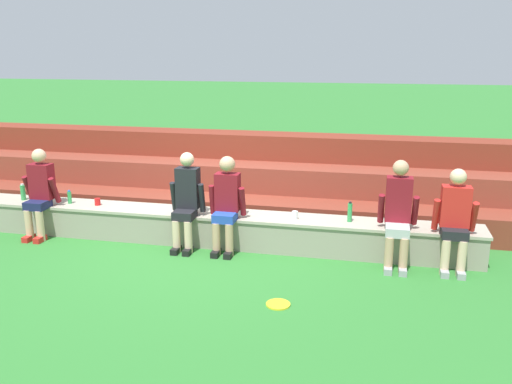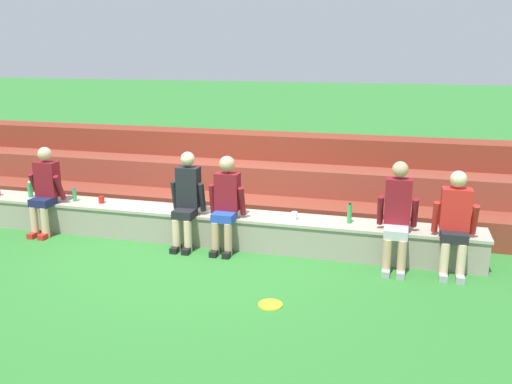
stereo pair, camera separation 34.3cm
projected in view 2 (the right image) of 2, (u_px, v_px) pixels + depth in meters
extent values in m
plane|color=#2D752D|center=(198.00, 248.00, 7.73)|extent=(80.00, 80.00, 0.00)
cube|color=gray|center=(204.00, 227.00, 7.92)|extent=(7.75, 0.53, 0.46)
cube|color=#ABA28E|center=(204.00, 213.00, 7.87)|extent=(7.79, 0.57, 0.04)
cube|color=brown|center=(224.00, 210.00, 8.78)|extent=(11.12, 0.63, 0.44)
cube|color=brown|center=(236.00, 188.00, 9.31)|extent=(11.12, 0.63, 0.87)
cube|color=maroon|center=(246.00, 168.00, 9.84)|extent=(11.12, 0.63, 1.31)
cylinder|color=#DBAD89|center=(34.00, 222.00, 8.14)|extent=(0.11, 0.11, 0.46)
cylinder|color=#DBAD89|center=(45.00, 223.00, 8.09)|extent=(0.11, 0.11, 0.46)
cube|color=red|center=(34.00, 235.00, 8.15)|extent=(0.10, 0.22, 0.08)
cube|color=red|center=(45.00, 236.00, 8.11)|extent=(0.10, 0.22, 0.08)
cube|color=#191E47|center=(43.00, 202.00, 8.16)|extent=(0.31, 0.31, 0.12)
cube|color=maroon|center=(47.00, 179.00, 8.22)|extent=(0.34, 0.20, 0.53)
sphere|color=#DBAD89|center=(45.00, 154.00, 8.12)|extent=(0.21, 0.21, 0.21)
cylinder|color=maroon|center=(35.00, 186.00, 8.29)|extent=(0.08, 0.22, 0.42)
cylinder|color=maroon|center=(60.00, 188.00, 8.18)|extent=(0.08, 0.23, 0.42)
cylinder|color=beige|center=(176.00, 235.00, 7.56)|extent=(0.11, 0.11, 0.46)
cylinder|color=beige|center=(188.00, 236.00, 7.51)|extent=(0.11, 0.11, 0.46)
cube|color=black|center=(176.00, 249.00, 7.57)|extent=(0.10, 0.22, 0.08)
cube|color=black|center=(187.00, 250.00, 7.52)|extent=(0.10, 0.22, 0.08)
cube|color=black|center=(185.00, 214.00, 7.58)|extent=(0.29, 0.30, 0.12)
cube|color=black|center=(189.00, 187.00, 7.65)|extent=(0.32, 0.20, 0.58)
sphere|color=beige|center=(188.00, 159.00, 7.54)|extent=(0.20, 0.20, 0.20)
cylinder|color=black|center=(175.00, 195.00, 7.71)|extent=(0.08, 0.16, 0.43)
cylinder|color=black|center=(202.00, 197.00, 7.61)|extent=(0.08, 0.16, 0.43)
cylinder|color=tan|center=(215.00, 238.00, 7.42)|extent=(0.11, 0.11, 0.46)
cylinder|color=tan|center=(228.00, 240.00, 7.38)|extent=(0.11, 0.11, 0.46)
cube|color=black|center=(215.00, 253.00, 7.44)|extent=(0.10, 0.22, 0.08)
cube|color=black|center=(227.00, 254.00, 7.39)|extent=(0.10, 0.22, 0.08)
cube|color=#2347B2|center=(224.00, 217.00, 7.43)|extent=(0.30, 0.29, 0.12)
cube|color=maroon|center=(227.00, 192.00, 7.50)|extent=(0.33, 0.20, 0.53)
sphere|color=tan|center=(227.00, 164.00, 7.40)|extent=(0.22, 0.22, 0.22)
cylinder|color=maroon|center=(212.00, 199.00, 7.57)|extent=(0.08, 0.14, 0.43)
cylinder|color=maroon|center=(242.00, 201.00, 7.46)|extent=(0.08, 0.19, 0.43)
cylinder|color=tan|center=(387.00, 257.00, 6.77)|extent=(0.11, 0.11, 0.46)
cylinder|color=tan|center=(402.00, 258.00, 6.73)|extent=(0.11, 0.11, 0.46)
cube|color=#99999E|center=(386.00, 272.00, 6.78)|extent=(0.10, 0.22, 0.08)
cube|color=#99999E|center=(401.00, 274.00, 6.74)|extent=(0.10, 0.22, 0.08)
cube|color=#B2B2B7|center=(396.00, 232.00, 6.81)|extent=(0.30, 0.36, 0.12)
cube|color=maroon|center=(398.00, 201.00, 6.92)|extent=(0.33, 0.20, 0.59)
sphere|color=tan|center=(400.00, 169.00, 6.81)|extent=(0.20, 0.20, 0.20)
cylinder|color=maroon|center=(380.00, 210.00, 6.99)|extent=(0.08, 0.21, 0.42)
cylinder|color=maroon|center=(415.00, 213.00, 6.88)|extent=(0.08, 0.22, 0.42)
cylinder|color=beige|center=(444.00, 261.00, 6.65)|extent=(0.11, 0.11, 0.46)
cylinder|color=beige|center=(461.00, 262.00, 6.60)|extent=(0.11, 0.11, 0.46)
cube|color=#99999E|center=(443.00, 276.00, 6.66)|extent=(0.10, 0.22, 0.08)
cube|color=#99999E|center=(460.00, 278.00, 6.61)|extent=(0.10, 0.22, 0.08)
cube|color=black|center=(454.00, 236.00, 6.66)|extent=(0.32, 0.30, 0.12)
cube|color=red|center=(456.00, 209.00, 6.70)|extent=(0.36, 0.20, 0.52)
sphere|color=beige|center=(459.00, 179.00, 6.60)|extent=(0.20, 0.20, 0.20)
cylinder|color=red|center=(436.00, 217.00, 6.76)|extent=(0.08, 0.18, 0.43)
cylinder|color=red|center=(474.00, 220.00, 6.65)|extent=(0.08, 0.22, 0.42)
cylinder|color=green|center=(349.00, 214.00, 7.30)|extent=(0.06, 0.06, 0.26)
cylinder|color=black|center=(350.00, 204.00, 7.26)|extent=(0.04, 0.04, 0.02)
cylinder|color=green|center=(30.00, 190.00, 8.59)|extent=(0.07, 0.07, 0.24)
cylinder|color=white|center=(29.00, 182.00, 8.56)|extent=(0.04, 0.04, 0.02)
cylinder|color=green|center=(75.00, 195.00, 8.36)|extent=(0.06, 0.06, 0.19)
cylinder|color=blue|center=(74.00, 189.00, 8.34)|extent=(0.04, 0.04, 0.02)
cylinder|color=red|center=(101.00, 200.00, 8.27)|extent=(0.09, 0.09, 0.10)
cylinder|color=white|center=(294.00, 216.00, 7.46)|extent=(0.08, 0.08, 0.11)
cylinder|color=yellow|center=(270.00, 305.00, 5.98)|extent=(0.27, 0.27, 0.02)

